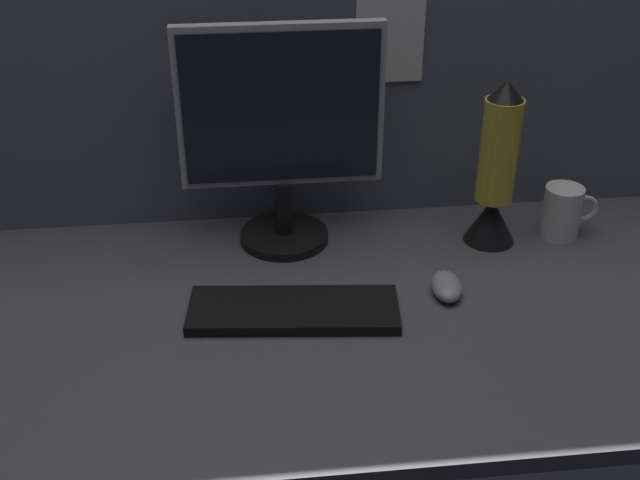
# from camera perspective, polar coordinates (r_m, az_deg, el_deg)

# --- Properties ---
(ground_plane) EXTENTS (1.80, 0.80, 0.03)m
(ground_plane) POSITION_cam_1_polar(r_m,az_deg,el_deg) (1.45, -0.46, -5.27)
(ground_plane) COLOR #515156
(cubicle_wall_back) EXTENTS (1.80, 0.06, 0.63)m
(cubicle_wall_back) POSITION_cam_1_polar(r_m,az_deg,el_deg) (1.64, -1.91, 11.99)
(cubicle_wall_back) COLOR #565B66
(cubicle_wall_back) RESTS_ON ground_plane
(monitor) EXTENTS (0.39, 0.18, 0.44)m
(monitor) POSITION_cam_1_polar(r_m,az_deg,el_deg) (1.54, -2.77, 7.95)
(monitor) COLOR black
(monitor) RESTS_ON ground_plane
(keyboard) EXTENTS (0.38, 0.17, 0.02)m
(keyboard) POSITION_cam_1_polar(r_m,az_deg,el_deg) (1.42, -1.89, -5.02)
(keyboard) COLOR black
(keyboard) RESTS_ON ground_plane
(mouse) EXTENTS (0.07, 0.10, 0.03)m
(mouse) POSITION_cam_1_polar(r_m,az_deg,el_deg) (1.48, 9.01, -3.27)
(mouse) COLOR #99999E
(mouse) RESTS_ON ground_plane
(mug_ceramic_white) EXTENTS (0.12, 0.08, 0.11)m
(mug_ceramic_white) POSITION_cam_1_polar(r_m,az_deg,el_deg) (1.71, 16.90, 1.93)
(mug_ceramic_white) COLOR white
(mug_ceramic_white) RESTS_ON ground_plane
(lava_lamp) EXTENTS (0.10, 0.10, 0.34)m
(lava_lamp) POSITION_cam_1_polar(r_m,az_deg,el_deg) (1.61, 12.41, 4.41)
(lava_lamp) COLOR black
(lava_lamp) RESTS_ON ground_plane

